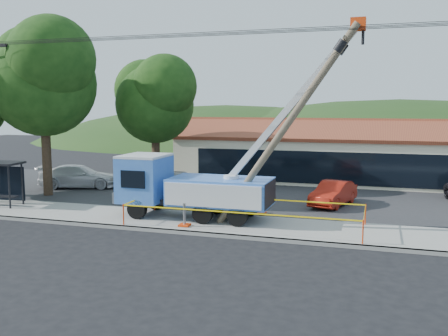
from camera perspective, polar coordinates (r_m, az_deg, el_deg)
name	(u,v)px	position (r m, az deg, el deg)	size (l,w,h in m)	color
ground	(178,248)	(20.15, -5.31, -9.11)	(120.00, 120.00, 0.00)	black
curb	(196,233)	(22.01, -3.19, -7.47)	(60.00, 0.25, 0.15)	gray
sidewalk	(210,224)	(23.74, -1.57, -6.36)	(60.00, 4.00, 0.15)	gray
parking_lot	(252,195)	(31.26, 3.20, -3.10)	(60.00, 12.00, 0.10)	#28282B
strip_mall	(330,155)	(38.15, 12.01, 1.41)	(22.50, 8.53, 4.67)	beige
tree_west_near	(43,73)	(32.41, -19.99, 10.12)	(7.56, 6.72, 10.80)	#332316
tree_lot	(155,96)	(34.07, -7.91, 8.11)	(6.30, 5.60, 8.94)	#332316
hill_west	(226,142)	(76.43, 0.19, 3.01)	(78.40, 56.00, 28.00)	#1F3C16
hill_center	(398,146)	(73.09, 19.29, 2.41)	(89.60, 64.00, 32.00)	#1F3C16
utility_truck	(191,184)	(24.46, -3.81, -1.87)	(11.68, 4.07, 9.14)	black
leaning_pole	(291,119)	(22.24, 7.65, 5.55)	(6.30, 1.80, 9.06)	brown
bus_shelter	(0,173)	(30.02, -24.22, -0.57)	(2.63, 1.76, 2.41)	black
caution_tape	(244,209)	(23.07, 2.35, -4.73)	(10.73, 3.38, 0.98)	#EF3C0D
car_silver	(173,195)	(31.58, -5.84, -3.12)	(1.71, 4.25, 1.45)	#B4B5BC
car_red	(333,207)	(28.51, 12.33, -4.38)	(1.42, 4.07, 1.34)	#AB1F11
car_white	(79,189)	(35.11, -16.20, -2.32)	(2.13, 5.25, 1.52)	silver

